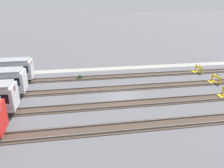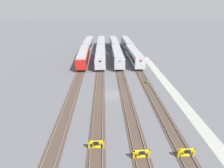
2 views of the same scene
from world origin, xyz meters
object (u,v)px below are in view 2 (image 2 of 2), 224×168
Objects in this scene: subway_car_front_row_centre at (88,44)px; weed_clump at (147,82)px; subway_car_back_row_centre at (134,55)px; bumper_stop_middle_track at (97,144)px; subway_car_front_row_right_inner at (84,56)px; bumper_stop_nearest_track at (185,152)px; subway_car_back_row_leftmost at (114,43)px; subway_car_front_row_leftmost at (101,44)px; bumper_stop_near_inner_track at (141,153)px; subway_car_back_row_rightmost at (117,56)px; subway_car_front_row_left_inner at (127,43)px; subway_car_front_row_rightmost at (100,56)px.

weed_clump is at bearing -155.81° from subway_car_front_row_centre.
subway_car_back_row_centre is (-18.93, -15.54, 0.00)m from subway_car_front_row_centre.
weed_clump is (19.11, -10.66, -0.27)m from bumper_stop_middle_track.
subway_car_front_row_right_inner is 1.00× the size of subway_car_back_row_centre.
subway_car_back_row_centre is at bearing -90.00° from subway_car_front_row_right_inner.
subway_car_back_row_centre reaches higher than weed_clump.
subway_car_front_row_centre reaches higher than bumper_stop_nearest_track.
subway_car_back_row_leftmost is 35.94m from weed_clump.
subway_car_front_row_leftmost is at bearing 28.63° from subway_car_back_row_centre.
subway_car_back_row_centre is 9.01× the size of bumper_stop_middle_track.
subway_car_back_row_centre reaches higher than bumper_stop_near_inner_track.
subway_car_front_row_leftmost is at bearing 15.20° from subway_car_back_row_rightmost.
subway_car_back_row_leftmost is 56.62m from bumper_stop_nearest_track.
subway_car_front_row_left_inner is 9.00× the size of bumper_stop_middle_track.
subway_car_front_row_centre is 1.00× the size of subway_car_front_row_rightmost.
subway_car_back_row_centre is at bearing -140.63° from subway_car_front_row_centre.
subway_car_front_row_leftmost is 57.18m from bumper_stop_nearest_track.
subway_car_front_row_rightmost is 19.65m from weed_clump.
subway_car_front_row_left_inner is at bearing -90.52° from subway_car_front_row_centre.
subway_car_front_row_left_inner and subway_car_front_row_rightmost have the same top height.
weed_clump is at bearing -163.20° from subway_car_front_row_leftmost.
subway_car_front_row_rightmost is at bearing 33.23° from weed_clump.
subway_car_front_row_right_inner is at bearing 90.00° from subway_car_back_row_centre.
subway_car_back_row_leftmost is 9.00× the size of bumper_stop_nearest_track.
subway_car_front_row_left_inner is 8.98× the size of bumper_stop_near_inner_track.
bumper_stop_middle_track is at bearing -179.90° from subway_car_front_row_rightmost.
subway_car_back_row_rightmost is (-18.79, 5.22, 0.00)m from subway_car_front_row_left_inner.
subway_car_front_row_rightmost is 37.62m from bumper_stop_near_inner_track.
bumper_stop_nearest_track and bumper_stop_middle_track have the same top height.
subway_car_back_row_centre is (-19.11, -5.15, 0.00)m from subway_car_back_row_leftmost.
weed_clump is (-16.37, -5.52, -1.80)m from subway_car_back_row_rightmost.
subway_car_back_row_centre is at bearing -90.00° from subway_car_back_row_rightmost.
subway_car_back_row_rightmost is (-18.95, -5.15, 0.00)m from subway_car_front_row_leftmost.
subway_car_back_row_centre is 37.61m from bumper_stop_near_inner_track.
subway_car_back_row_rightmost reaches higher than bumper_stop_near_inner_track.
subway_car_front_row_centre reaches higher than bumper_stop_near_inner_track.
weed_clump is at bearing -0.81° from bumper_stop_nearest_track.
weed_clump is (20.89, -0.29, -0.27)m from bumper_stop_nearest_track.
subway_car_back_row_leftmost is 19.63× the size of weed_clump.
subway_car_front_row_rightmost is (0.00, -5.08, 0.00)m from subway_car_front_row_right_inner.
subway_car_front_row_leftmost is 1.00× the size of subway_car_front_row_centre.
bumper_stop_middle_track is (-35.48, 5.14, -1.53)m from subway_car_back_row_rightmost.
subway_car_front_row_rightmost is 19.82m from subway_car_back_row_leftmost.
subway_car_back_row_rightmost is 8.96× the size of bumper_stop_near_inner_track.
bumper_stop_nearest_track is 2.18× the size of weed_clump.
bumper_stop_near_inner_track is at bearing 165.26° from weed_clump.
bumper_stop_near_inner_track reaches higher than weed_clump.
subway_car_front_row_right_inner reaches higher than bumper_stop_nearest_track.
subway_car_front_row_leftmost is 1.00× the size of subway_car_front_row_rightmost.
subway_car_back_row_leftmost is at bearing -0.15° from subway_car_back_row_rightmost.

